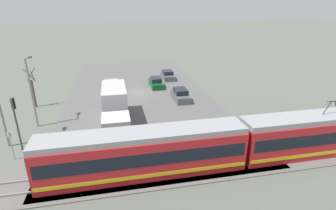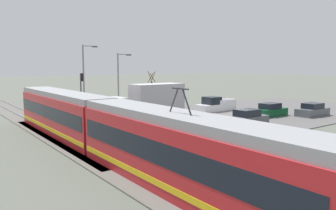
% 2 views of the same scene
% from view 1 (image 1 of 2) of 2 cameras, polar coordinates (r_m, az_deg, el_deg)
% --- Properties ---
extents(ground_plane, '(320.00, 320.00, 0.00)m').
position_cam_1_polar(ground_plane, '(38.44, -6.44, 2.66)').
color(ground_plane, '#565B51').
extents(road_surface, '(19.41, 42.76, 0.08)m').
position_cam_1_polar(road_surface, '(38.43, -6.44, 2.72)').
color(road_surface, '#565454').
rests_on(road_surface, ground).
extents(rail_bed, '(67.02, 4.40, 0.22)m').
position_cam_1_polar(rail_bed, '(20.93, -0.63, -14.01)').
color(rail_bed, '#5B5954').
rests_on(rail_bed, ground).
extents(light_rail_tram, '(30.92, 2.58, 4.62)m').
position_cam_1_polar(light_rail_tram, '(21.91, 15.70, -7.83)').
color(light_rail_tram, '#B21E23').
rests_on(light_rail_tram, ground).
extents(box_truck, '(2.54, 9.65, 3.69)m').
position_cam_1_polar(box_truck, '(28.28, -11.45, -0.69)').
color(box_truck, silver).
rests_on(box_truck, ground).
extents(pickup_truck, '(1.91, 5.42, 1.80)m').
position_cam_1_polar(pickup_truck, '(38.52, -12.22, 3.53)').
color(pickup_truck, silver).
rests_on(pickup_truck, ground).
extents(sedan_car_0, '(1.76, 4.33, 1.46)m').
position_cam_1_polar(sedan_car_0, '(40.74, -2.65, 4.85)').
color(sedan_car_0, '#0C4723').
rests_on(sedan_car_0, ground).
extents(sedan_car_1, '(1.87, 4.25, 1.43)m').
position_cam_1_polar(sedan_car_1, '(45.09, -0.10, 6.46)').
color(sedan_car_1, '#4C5156').
rests_on(sedan_car_1, ground).
extents(sedan_car_2, '(1.85, 4.34, 1.52)m').
position_cam_1_polar(sedan_car_2, '(35.03, 2.75, 2.14)').
color(sedan_car_2, '#4C5156').
rests_on(sedan_car_2, ground).
extents(traffic_light_pole, '(0.28, 0.47, 4.81)m').
position_cam_1_polar(traffic_light_pole, '(25.72, -30.26, -2.27)').
color(traffic_light_pole, '#47474C').
rests_on(traffic_light_pole, ground).
extents(street_tree, '(1.16, 0.97, 4.93)m').
position_cam_1_polar(street_tree, '(36.27, -27.30, 2.97)').
color(street_tree, brown).
rests_on(street_tree, ground).
extents(street_lamp_near_crossing, '(0.36, 1.95, 7.24)m').
position_cam_1_polar(street_lamp_near_crossing, '(29.86, -27.64, 3.41)').
color(street_lamp_near_crossing, gray).
rests_on(street_lamp_near_crossing, ground).
extents(no_parking_sign, '(0.32, 0.08, 2.55)m').
position_cam_1_polar(no_parking_sign, '(24.97, -30.97, -7.15)').
color(no_parking_sign, gray).
rests_on(no_parking_sign, ground).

